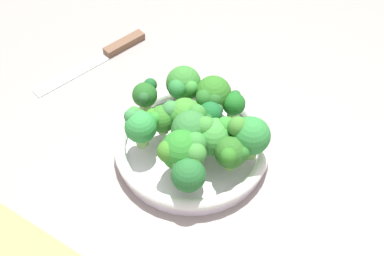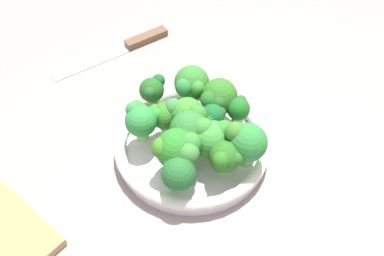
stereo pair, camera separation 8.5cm
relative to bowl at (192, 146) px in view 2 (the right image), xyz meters
The scene contains 17 objects.
ground_plane 4.51cm from the bowl, 58.13° to the left, with size 130.00×130.00×2.50cm, color gray.
bowl is the anchor object (origin of this frame).
broccoli_floret_0 11.67cm from the bowl, 106.32° to the right, with size 6.35×7.05×8.09cm.
broccoli_floret_1 10.27cm from the bowl, 52.09° to the right, with size 4.27×4.39×5.53cm.
broccoli_floret_2 10.39cm from the bowl, 131.50° to the right, with size 5.91×5.60×6.57cm.
broccoli_floret_3 8.66cm from the bowl, 167.86° to the left, with size 6.75×7.85×7.52cm.
broccoli_floret_4 6.73cm from the bowl, 48.08° to the right, with size 4.42×4.31×5.70cm.
broccoli_floret_5 6.36cm from the bowl, 37.27° to the left, with size 5.62×6.80×6.71cm.
broccoli_floret_6 11.06cm from the bowl, 11.28° to the left, with size 6.88×6.29×7.30cm.
broccoli_floret_7 7.18cm from the bowl, 119.59° to the right, with size 6.48×6.83×6.82cm.
broccoli_floret_8 10.65cm from the bowl, 95.64° to the left, with size 5.94×5.45×7.05cm.
broccoli_floret_9 9.61cm from the bowl, 26.34° to the right, with size 6.71×6.41×7.17cm.
broccoli_floret_10 11.05cm from the bowl, behind, with size 5.74×5.57×6.22cm.
broccoli_floret_11 7.79cm from the bowl, 71.22° to the left, with size 5.00×5.33×5.62cm.
broccoli_floret_12 6.37cm from the bowl, behind, with size 7.49×7.42×7.45cm.
broccoli_floret_13 12.13cm from the bowl, 51.30° to the left, with size 5.47×4.44×6.12cm.
knife 31.51cm from the bowl, 36.54° to the left, with size 20.11×20.90×1.50cm.
Camera 2 is at (-56.38, -12.82, 71.09)cm, focal length 47.62 mm.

